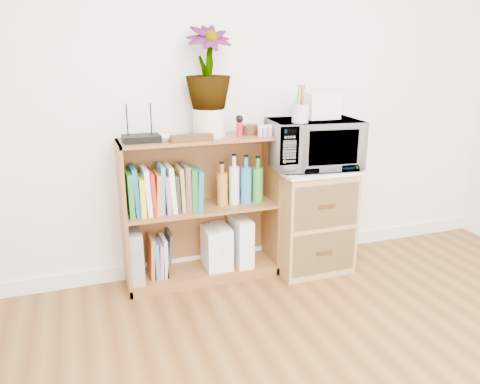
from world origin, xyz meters
name	(u,v)px	position (x,y,z in m)	size (l,w,h in m)	color
skirting_board	(244,255)	(0.00, 2.24, 0.05)	(4.00, 0.02, 0.10)	white
bookshelf	(201,210)	(-0.35, 2.10, 0.47)	(1.00, 0.30, 0.95)	brown
wicker_unit	(309,219)	(0.40, 2.02, 0.35)	(0.50, 0.45, 0.70)	#9E7542
microwave	(313,144)	(0.40, 2.02, 0.88)	(0.57, 0.39, 0.32)	silver
pen_cup	(300,114)	(0.25, 1.93, 1.09)	(0.10, 0.10, 0.11)	silver
small_appliance	(320,105)	(0.46, 2.07, 1.12)	(0.22, 0.18, 0.17)	white
router	(141,138)	(-0.71, 2.08, 0.97)	(0.22, 0.15, 0.04)	black
white_bowl	(164,138)	(-0.57, 2.07, 0.97)	(0.13, 0.13, 0.03)	white
plant_pot	(209,123)	(-0.28, 2.12, 1.04)	(0.20, 0.20, 0.17)	silver
potted_plant	(208,67)	(-0.28, 2.12, 1.37)	(0.28, 0.28, 0.49)	#337F37
trinket_box	(192,138)	(-0.42, 2.00, 0.97)	(0.25, 0.06, 0.04)	#351F0E
kokeshi_doll	(239,129)	(-0.10, 2.06, 0.99)	(0.04, 0.04, 0.09)	#B01524
wooden_bowl	(250,130)	(-0.01, 2.11, 0.98)	(0.11, 0.11, 0.06)	#3C1C10
paint_jars	(265,132)	(0.05, 2.01, 0.97)	(0.10, 0.04, 0.05)	pink
file_box	(133,254)	(-0.80, 2.10, 0.23)	(0.10, 0.26, 0.33)	gray
magazine_holder_left	(211,248)	(-0.29, 2.09, 0.21)	(0.09, 0.22, 0.27)	white
magazine_holder_mid	(222,246)	(-0.21, 2.09, 0.21)	(0.09, 0.23, 0.28)	white
magazine_holder_right	(241,240)	(-0.08, 2.09, 0.23)	(0.10, 0.26, 0.33)	white
cookbooks	(164,190)	(-0.59, 2.10, 0.64)	(0.45, 0.20, 0.30)	#207A2C
liquor_bottles	(240,181)	(-0.08, 2.10, 0.65)	(0.32, 0.07, 0.32)	#B86F22
lower_books	(159,256)	(-0.63, 2.10, 0.20)	(0.15, 0.19, 0.29)	#B85620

